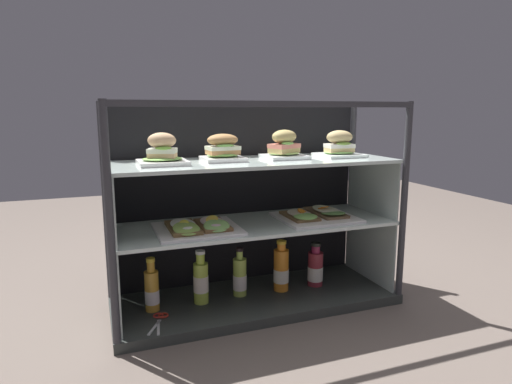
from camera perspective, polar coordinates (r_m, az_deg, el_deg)
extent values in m
cube|color=#62564E|center=(2.09, 0.00, -14.51)|extent=(6.00, 6.00, 0.02)
cube|color=#323734|center=(2.07, 0.00, -13.72)|extent=(1.26, 0.46, 0.04)
cylinder|color=#333338|center=(1.61, -18.26, -5.02)|extent=(0.03, 0.03, 0.91)
cylinder|color=#333338|center=(2.06, 18.51, -1.76)|extent=(0.03, 0.03, 0.91)
cylinder|color=#333338|center=(2.03, -18.77, -1.93)|extent=(0.03, 0.03, 0.91)
cylinder|color=#333338|center=(2.40, 12.14, 0.24)|extent=(0.03, 0.03, 0.91)
cube|color=#333338|center=(1.69, 2.57, 11.27)|extent=(1.23, 0.02, 0.02)
cube|color=black|center=(2.14, -2.09, -0.16)|extent=(1.20, 0.01, 0.87)
cube|color=silver|center=(1.89, -17.54, -10.60)|extent=(0.01, 0.40, 0.33)
cube|color=silver|center=(2.27, 14.40, -6.88)|extent=(0.01, 0.40, 0.33)
cube|color=silver|center=(1.95, 0.00, -4.20)|extent=(1.22, 0.41, 0.01)
cube|color=silver|center=(1.81, -18.08, -1.43)|extent=(0.01, 0.40, 0.26)
cube|color=silver|center=(2.20, 14.77, 0.80)|extent=(0.01, 0.40, 0.26)
cube|color=silver|center=(1.90, 0.00, 3.88)|extent=(1.22, 0.41, 0.01)
cube|color=white|center=(1.79, -11.95, 3.74)|extent=(0.19, 0.19, 0.02)
ellipsoid|color=#78AF50|center=(1.79, -11.97, 4.22)|extent=(0.16, 0.13, 0.01)
cube|color=#EAB982|center=(1.79, -11.98, 4.60)|extent=(0.12, 0.10, 0.02)
cube|color=silver|center=(1.79, -12.00, 5.23)|extent=(0.13, 0.11, 0.02)
ellipsoid|color=#74AF3C|center=(1.75, -11.86, 5.56)|extent=(0.07, 0.05, 0.02)
ellipsoid|color=tan|center=(1.78, -12.05, 6.51)|extent=(0.13, 0.11, 0.06)
cube|color=white|center=(1.88, -4.29, 4.27)|extent=(0.17, 0.17, 0.02)
ellipsoid|color=#8ACD59|center=(1.88, -4.29, 4.82)|extent=(0.13, 0.11, 0.02)
cube|color=tan|center=(1.88, -4.30, 5.16)|extent=(0.14, 0.10, 0.02)
cube|color=beige|center=(1.87, -4.31, 5.69)|extent=(0.14, 0.10, 0.02)
ellipsoid|color=#5E913F|center=(1.84, -3.97, 5.97)|extent=(0.08, 0.04, 0.02)
ellipsoid|color=#A97A46|center=(1.87, -4.32, 6.72)|extent=(0.14, 0.10, 0.05)
cube|color=white|center=(1.98, 3.64, 4.57)|extent=(0.18, 0.18, 0.02)
ellipsoid|color=#A2CD67|center=(1.98, 3.64, 5.01)|extent=(0.14, 0.12, 0.01)
cube|color=#D3BA6C|center=(1.97, 3.64, 5.37)|extent=(0.15, 0.13, 0.02)
cube|color=#E5806A|center=(1.97, 3.65, 5.96)|extent=(0.16, 0.14, 0.02)
ellipsoid|color=#82C758|center=(1.94, 4.10, 6.28)|extent=(0.08, 0.06, 0.02)
ellipsoid|color=tan|center=(1.97, 3.67, 7.13)|extent=(0.16, 0.14, 0.06)
cube|color=white|center=(2.09, 10.65, 4.69)|extent=(0.19, 0.19, 0.01)
ellipsoid|color=#82BF5E|center=(2.09, 10.66, 5.06)|extent=(0.14, 0.12, 0.01)
cube|color=#E1C17F|center=(2.09, 10.67, 5.36)|extent=(0.13, 0.09, 0.02)
cube|color=silver|center=(2.08, 10.69, 5.88)|extent=(0.13, 0.10, 0.02)
ellipsoid|color=olive|center=(2.05, 11.23, 6.16)|extent=(0.07, 0.04, 0.02)
ellipsoid|color=tan|center=(2.08, 10.73, 6.98)|extent=(0.13, 0.09, 0.06)
cube|color=white|center=(1.85, -7.58, -4.75)|extent=(0.34, 0.30, 0.01)
cube|color=brown|center=(1.82, -9.39, -4.54)|extent=(0.12, 0.23, 0.01)
ellipsoid|color=#89AF4B|center=(1.76, -8.97, -4.66)|extent=(0.12, 0.12, 0.04)
ellipsoid|color=silver|center=(1.82, -9.40, -4.06)|extent=(0.10, 0.18, 0.02)
cylinder|color=#ECE544|center=(1.79, -9.24, -3.95)|extent=(0.04, 0.04, 0.02)
cube|color=brown|center=(1.86, -5.62, -4.23)|extent=(0.12, 0.21, 0.01)
ellipsoid|color=#95D16C|center=(1.79, -5.10, -4.33)|extent=(0.12, 0.12, 0.04)
ellipsoid|color=silver|center=(1.85, -5.63, -3.78)|extent=(0.10, 0.17, 0.02)
cylinder|color=yellow|center=(1.83, -5.70, -3.58)|extent=(0.07, 0.07, 0.03)
cube|color=white|center=(2.04, 7.71, -3.28)|extent=(0.34, 0.30, 0.01)
cube|color=brown|center=(2.01, 5.63, -3.09)|extent=(0.12, 0.20, 0.01)
ellipsoid|color=#95D567|center=(1.95, 6.41, -3.14)|extent=(0.13, 0.12, 0.02)
ellipsoid|color=#EFE4C2|center=(2.01, 5.63, -2.73)|extent=(0.10, 0.16, 0.01)
cylinder|color=orange|center=(2.00, 5.94, -2.49)|extent=(0.06, 0.06, 0.02)
cube|color=brown|center=(2.09, 8.94, -2.61)|extent=(0.12, 0.24, 0.01)
ellipsoid|color=#65994E|center=(2.03, 9.94, -2.71)|extent=(0.11, 0.13, 0.03)
ellipsoid|color=#EEF1CA|center=(2.09, 8.95, -2.22)|extent=(0.10, 0.19, 0.02)
cylinder|color=orange|center=(2.07, 8.69, -1.99)|extent=(0.06, 0.06, 0.02)
cylinder|color=gold|center=(1.94, -13.28, -12.32)|extent=(0.06, 0.06, 0.17)
cylinder|color=silver|center=(1.95, -13.25, -12.97)|extent=(0.06, 0.06, 0.06)
cylinder|color=gold|center=(1.90, -13.41, -9.35)|extent=(0.03, 0.03, 0.04)
cylinder|color=gold|center=(1.89, -13.45, -8.51)|extent=(0.04, 0.04, 0.02)
cylinder|color=#B6D148|center=(1.98, -7.11, -11.58)|extent=(0.06, 0.06, 0.18)
cylinder|color=silver|center=(1.98, -7.11, -11.62)|extent=(0.07, 0.07, 0.07)
cylinder|color=#B8DA42|center=(1.94, -7.19, -8.52)|extent=(0.04, 0.04, 0.04)
cylinder|color=white|center=(1.93, -7.21, -7.70)|extent=(0.04, 0.04, 0.01)
cylinder|color=#B2CB52|center=(2.04, -2.10, -10.89)|extent=(0.06, 0.06, 0.17)
cylinder|color=silver|center=(2.05, -2.10, -11.51)|extent=(0.06, 0.06, 0.07)
cylinder|color=#ADD053|center=(2.00, -2.12, -8.11)|extent=(0.03, 0.03, 0.04)
cylinder|color=black|center=(1.99, -2.13, -7.43)|extent=(0.03, 0.03, 0.01)
cylinder|color=orange|center=(2.09, 3.26, -10.01)|extent=(0.07, 0.07, 0.19)
cylinder|color=silver|center=(2.10, 3.26, -10.67)|extent=(0.07, 0.07, 0.06)
cylinder|color=orange|center=(2.05, 3.30, -7.07)|extent=(0.04, 0.04, 0.03)
cylinder|color=gold|center=(2.05, 3.30, -6.46)|extent=(0.04, 0.04, 0.01)
cylinder|color=maroon|center=(2.17, 7.66, -9.79)|extent=(0.07, 0.07, 0.16)
cylinder|color=silver|center=(2.17, 7.64, -10.34)|extent=(0.07, 0.07, 0.07)
cylinder|color=#9D264B|center=(2.13, 7.72, -7.32)|extent=(0.04, 0.04, 0.03)
cylinder|color=black|center=(2.13, 7.74, -6.69)|extent=(0.05, 0.05, 0.01)
cube|color=silver|center=(1.83, -12.47, -16.66)|extent=(0.03, 0.12, 0.00)
torus|color=red|center=(1.91, -12.47, -15.29)|extent=(0.05, 0.05, 0.01)
cube|color=silver|center=(1.83, -12.97, -16.64)|extent=(0.07, 0.11, 0.00)
torus|color=red|center=(1.91, -11.87, -15.31)|extent=(0.06, 0.06, 0.01)
cylinder|color=silver|center=(1.86, -12.47, -16.01)|extent=(0.01, 0.01, 0.01)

